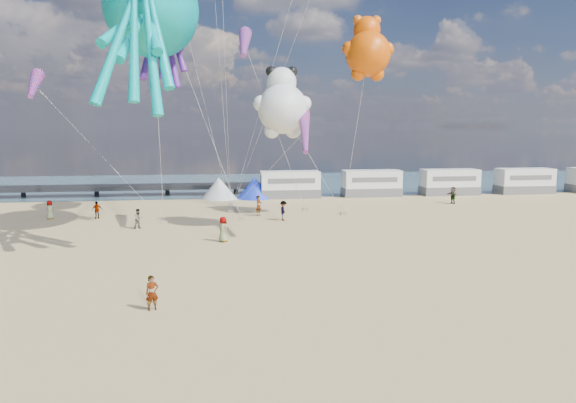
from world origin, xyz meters
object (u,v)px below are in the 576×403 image
object	(u,v)px
tent_white	(219,188)
beachgoer_2	(283,211)
motorhome_0	(290,184)
beachgoer_3	(97,210)
sandbag_a	(164,222)
kite_panda	(282,109)
sandbag_c	(343,214)
motorhome_1	(371,183)
sandbag_b	(242,219)
beachgoer_0	(50,210)
tent_blue	(255,188)
kite_teddy_orange	(368,54)
beachgoer_7	(139,219)
sandbag_d	(305,209)
kite_octopus_purple	(168,22)
standing_person	(152,293)
windsock_left	(34,85)
motorhome_3	(524,181)
windsock_mid	(244,44)
motorhome_2	(449,182)
sandbag_e	(231,211)
windsock_right	(305,132)
beachgoer_4	(453,195)
beachgoer_6	(223,229)
beachgoer_5	(259,206)
kite_octopus_teal	(152,10)

from	to	relation	value
tent_white	beachgoer_2	distance (m)	15.16
motorhome_0	beachgoer_3	bearing A→B (deg)	-149.28
sandbag_a	kite_panda	bearing A→B (deg)	-24.24
sandbag_a	sandbag_c	bearing A→B (deg)	7.98
motorhome_1	tent_white	bearing A→B (deg)	180.00
motorhome_1	sandbag_b	distance (m)	20.64
beachgoer_0	sandbag_b	distance (m)	16.68
tent_blue	kite_teddy_orange	world-z (taller)	kite_teddy_orange
beachgoer_7	sandbag_d	distance (m)	16.15
tent_blue	sandbag_d	size ratio (longest dim) A/B	8.00
motorhome_0	beachgoer_0	bearing A→B (deg)	-154.26
sandbag_a	kite_octopus_purple	distance (m)	16.86
motorhome_1	standing_person	xyz separation A→B (m)	(-20.39, -34.89, -0.72)
motorhome_1	standing_person	bearing A→B (deg)	-120.30
kite_teddy_orange	windsock_left	world-z (taller)	kite_teddy_orange
motorhome_1	beachgoer_7	xyz separation A→B (m)	(-23.75, -16.20, -0.70)
kite_teddy_orange	sandbag_b	bearing A→B (deg)	175.39
motorhome_3	windsock_mid	size ratio (longest dim) A/B	1.20
sandbag_c	sandbag_b	bearing A→B (deg)	-170.79
motorhome_3	beachgoer_3	distance (m)	48.35
beachgoer_2	sandbag_a	world-z (taller)	beachgoer_2
motorhome_2	beachgoer_7	bearing A→B (deg)	-154.03
sandbag_e	windsock_mid	xyz separation A→B (m)	(0.93, -10.22, 13.68)
motorhome_3	sandbag_a	size ratio (longest dim) A/B	13.20
sandbag_d	windsock_mid	xyz separation A→B (m)	(-6.18, -10.33, 13.68)
beachgoer_0	sandbag_a	xyz separation A→B (m)	(10.01, -3.32, -0.72)
kite_panda	windsock_right	world-z (taller)	kite_panda
beachgoer_0	beachgoer_4	bearing A→B (deg)	142.45
motorhome_3	beachgoer_7	xyz separation A→B (m)	(-42.75, -16.20, -0.70)
beachgoer_0	sandbag_d	world-z (taller)	beachgoer_0
beachgoer_0	beachgoer_7	bearing A→B (deg)	103.77
beachgoer_0	sandbag_c	distance (m)	25.81
kite_teddy_orange	motorhome_0	bearing A→B (deg)	109.80
beachgoer_6	sandbag_d	distance (m)	14.93
sandbag_b	windsock_left	xyz separation A→B (m)	(-16.24, 0.22, 11.14)
windsock_right	beachgoer_7	bearing A→B (deg)	167.02
tent_white	beachgoer_0	size ratio (longest dim) A/B	2.41
beachgoer_7	windsock_mid	world-z (taller)	windsock_mid
motorhome_2	beachgoer_3	size ratio (longest dim) A/B	4.30
beachgoer_4	sandbag_e	bearing A→B (deg)	-96.13
tent_white	beachgoer_2	bearing A→B (deg)	-68.76
kite_teddy_orange	sandbag_d	bearing A→B (deg)	128.92
motorhome_2	sandbag_d	size ratio (longest dim) A/B	13.20
motorhome_3	beachgoer_4	xyz separation A→B (m)	(-12.31, -6.88, -0.61)
beachgoer_5	kite_octopus_teal	world-z (taller)	kite_octopus_teal
standing_person	windsock_mid	size ratio (longest dim) A/B	0.28
kite_panda	sandbag_b	bearing A→B (deg)	96.95
tent_blue	beachgoer_2	distance (m)	14.21
sandbag_e	motorhome_3	bearing A→B (deg)	14.59
tent_white	sandbag_d	bearing A→B (deg)	-47.86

